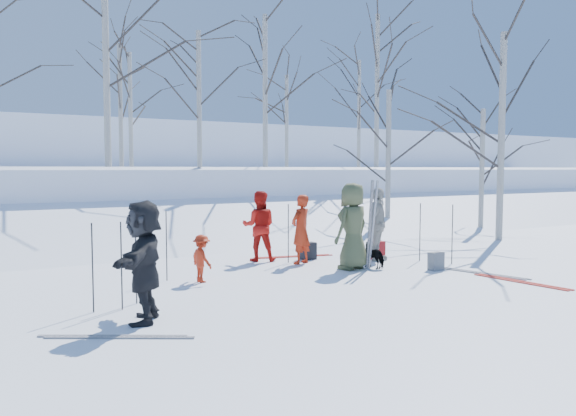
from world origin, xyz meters
TOP-DOWN VIEW (x-y plane):
  - ground at (0.00, 0.00)m, footprint 120.00×120.00m
  - snow_ramp at (0.00, 7.00)m, footprint 70.00×9.49m
  - snow_plateau at (0.00, 17.00)m, footprint 70.00×18.00m
  - far_hill at (0.00, 38.00)m, footprint 90.00×30.00m
  - skier_olive_center at (1.13, 0.72)m, footprint 1.03×0.81m
  - skier_red_north at (0.56, 1.88)m, footprint 0.67×0.56m
  - skier_redor_behind at (-0.08, 2.69)m, footprint 0.99×0.92m
  - skier_red_seated at (-2.14, 1.06)m, footprint 0.42×0.63m
  - skier_cream_east at (2.30, 1.32)m, footprint 1.05×0.91m
  - skier_grey_west at (-3.85, -1.10)m, footprint 1.17×1.64m
  - dog at (1.67, 0.64)m, footprint 0.38×0.67m
  - upright_ski_left at (1.42, 0.51)m, footprint 0.09×0.16m
  - upright_ski_right at (1.48, 0.47)m, footprint 0.14×0.23m
  - ski_pair_a at (3.04, -2.00)m, footprint 0.61×1.94m
  - ski_pair_b at (-4.38, -1.66)m, footprint 1.87×2.08m
  - ski_pair_c at (0.92, 2.80)m, footprint 1.10×1.99m
  - ski_pair_d at (3.10, -1.03)m, footprint 1.13×2.00m
  - ski_pole_a at (0.38, 2.13)m, footprint 0.02×0.02m
  - ski_pole_b at (-3.96, -0.27)m, footprint 0.02×0.02m
  - ski_pole_c at (3.46, 0.12)m, footprint 0.02×0.02m
  - ski_pole_d at (-3.66, 0.00)m, footprint 0.02×0.02m
  - ski_pole_e at (3.14, 0.81)m, footprint 0.02×0.02m
  - ski_pole_f at (0.99, 2.43)m, footprint 0.02×0.02m
  - ski_pole_g at (-4.37, -0.22)m, footprint 0.02×0.02m
  - ski_pole_h at (-2.66, 1.54)m, footprint 0.02×0.02m
  - backpack_red at (2.47, 1.52)m, footprint 0.32×0.22m
  - backpack_grey at (2.58, -0.26)m, footprint 0.30×0.20m
  - backpack_dark at (1.02, 2.30)m, footprint 0.34×0.24m
  - birch_plateau_a at (4.27, 10.51)m, footprint 4.67×4.67m
  - birch_plateau_b at (-1.65, 10.71)m, footprint 5.90×5.90m
  - birch_plateau_c at (12.69, 15.56)m, footprint 4.62×4.62m
  - birch_plateau_f at (0.46, 15.72)m, footprint 4.05×4.05m
  - birch_plateau_g at (6.93, 13.42)m, footprint 3.52×3.52m
  - birch_plateau_i at (10.22, 11.05)m, footprint 5.33×5.33m
  - birch_plateau_k at (1.84, 11.22)m, footprint 4.15×4.15m
  - birch_plateau_l at (0.14, 16.14)m, footprint 4.34×4.34m
  - birch_edge_b at (7.89, 2.44)m, footprint 4.89×4.89m
  - birch_edge_c at (9.51, 4.51)m, footprint 3.52×3.52m
  - birch_edge_e at (6.39, 5.75)m, footprint 3.93×3.93m

SIDE VIEW (x-z plane):
  - ground at x=0.00m, z-range 0.00..0.00m
  - ski_pair_a at x=3.04m, z-range 0.00..0.02m
  - ski_pair_b at x=-4.38m, z-range 0.00..0.02m
  - ski_pair_c at x=0.92m, z-range 0.00..0.02m
  - ski_pair_d at x=3.10m, z-range 0.00..0.02m
  - snow_ramp at x=0.00m, z-range -1.91..2.21m
  - backpack_grey at x=2.58m, z-range 0.00..0.38m
  - backpack_dark at x=1.02m, z-range 0.00..0.40m
  - backpack_red at x=2.47m, z-range 0.00..0.42m
  - dog at x=1.67m, z-range 0.00..0.54m
  - skier_red_seated at x=-2.14m, z-range 0.00..0.90m
  - ski_pole_a at x=0.38m, z-range 0.00..1.34m
  - ski_pole_b at x=-3.96m, z-range 0.00..1.34m
  - ski_pole_c at x=3.46m, z-range 0.00..1.34m
  - ski_pole_d at x=-3.66m, z-range 0.00..1.34m
  - ski_pole_e at x=3.14m, z-range 0.00..1.34m
  - ski_pole_f at x=0.99m, z-range 0.00..1.34m
  - ski_pole_g at x=-4.37m, z-range 0.00..1.34m
  - ski_pole_h at x=-2.66m, z-range 0.00..1.34m
  - skier_red_north at x=0.56m, z-range 0.00..1.56m
  - skier_redor_behind at x=-0.08m, z-range 0.00..1.62m
  - skier_cream_east at x=2.30m, z-range 0.00..1.70m
  - skier_grey_west at x=-3.85m, z-range 0.00..1.70m
  - skier_olive_center at x=1.13m, z-range 0.00..1.84m
  - upright_ski_left at x=1.42m, z-range 0.00..1.90m
  - upright_ski_right at x=1.48m, z-range 0.00..1.90m
  - snow_plateau at x=0.00m, z-range -0.10..2.10m
  - far_hill at x=0.00m, z-range -1.00..5.00m
  - birch_edge_c at x=9.51m, z-range 0.00..4.18m
  - birch_edge_e at x=6.39m, z-range 0.00..4.75m
  - birch_edge_b at x=7.89m, z-range 0.00..6.13m
  - birch_plateau_g at x=6.93m, z-range 2.20..6.37m
  - birch_plateau_f at x=0.46m, z-range 2.20..7.12m
  - birch_plateau_k at x=1.84m, z-range 2.20..7.26m
  - birch_plateau_l at x=0.14m, z-range 2.20..7.54m
  - birch_plateau_c at x=12.69m, z-range 2.20..7.94m
  - birch_plateau_a at x=4.27m, z-range 2.20..8.02m
  - birch_plateau_i at x=10.22m, z-range 2.20..8.96m
  - birch_plateau_b at x=-1.65m, z-range 2.20..9.76m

